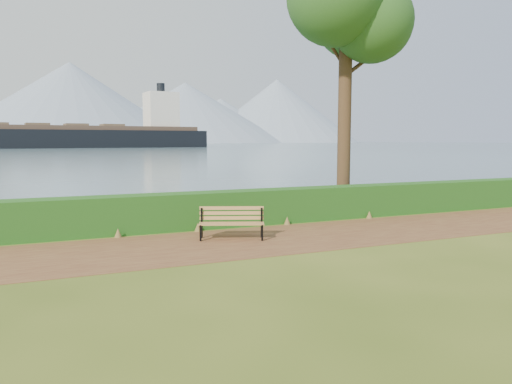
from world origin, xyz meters
name	(u,v)px	position (x,y,z in m)	size (l,w,h in m)	color
ground	(267,243)	(0.00, 0.00, 0.00)	(140.00, 140.00, 0.00)	#3C5217
path	(262,240)	(0.00, 0.30, 0.01)	(40.00, 3.40, 0.01)	#572D1D
hedge	(229,208)	(0.00, 2.60, 0.50)	(32.00, 0.85, 1.00)	#154C15
water	(48,145)	(0.00, 260.00, 0.01)	(700.00, 510.00, 0.00)	slate
mountains	(30,106)	(-9.17, 406.05, 27.70)	(585.00, 190.00, 70.00)	#798AA1
bench	(232,221)	(-0.62, 0.74, 0.46)	(1.66, 1.03, 0.81)	black
cargo_ship	(94,137)	(10.98, 148.89, 3.37)	(75.13, 17.63, 22.59)	black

